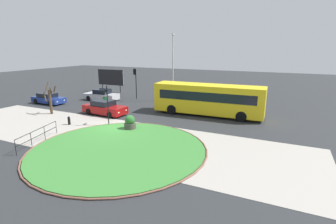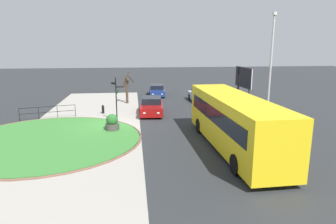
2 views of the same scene
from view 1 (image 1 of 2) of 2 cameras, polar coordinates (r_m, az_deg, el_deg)
ground at (r=22.12m, az=-11.81°, el=-3.59°), size 120.00×120.00×0.00m
sidewalk_paving at (r=20.73m, az=-14.92°, el=-4.97°), size 32.00×8.25×0.02m
grass_island at (r=17.61m, az=-11.00°, el=-8.10°), size 11.64×11.64×0.10m
grass_kerb_ring at (r=17.61m, az=-11.00°, el=-8.09°), size 11.95×11.95×0.11m
signpost_directional at (r=22.63m, az=-13.58°, el=2.08°), size 0.63×1.01×3.55m
bollard_foreground at (r=24.15m, az=-21.45°, el=-1.79°), size 0.23×0.23×0.78m
railing_grass_edge at (r=20.33m, az=-27.32°, el=-4.50°), size 1.14×4.19×1.06m
bus_yellow at (r=25.74m, az=9.02°, el=2.92°), size 10.97×2.81×3.11m
car_near_lane at (r=34.11m, az=-14.79°, el=3.68°), size 4.63×2.06×1.46m
car_far_lane at (r=26.78m, az=-14.12°, el=0.92°), size 4.71×2.22×1.47m
car_trailing at (r=34.35m, az=-25.41°, el=2.75°), size 4.32×1.90×1.31m
traffic_light_near at (r=34.14m, az=-7.44°, el=7.87°), size 0.49×0.30×4.00m
lamppost_tall at (r=32.03m, az=1.12°, el=10.40°), size 0.32×0.32×8.40m
billboard_left at (r=40.11m, az=-12.82°, el=7.58°), size 4.49×0.35×3.45m
planter_near_signpost at (r=21.39m, az=-8.58°, el=-2.49°), size 0.99×0.99×1.24m
street_tree_bare at (r=28.60m, az=-25.07°, el=2.66°), size 1.47×1.48×3.31m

